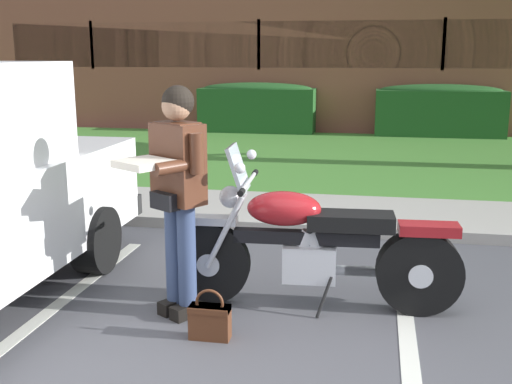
{
  "coord_description": "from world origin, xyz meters",
  "views": [
    {
      "loc": [
        0.2,
        -3.36,
        1.92
      ],
      "look_at": [
        -0.67,
        1.33,
        0.85
      ],
      "focal_mm": 43.38,
      "sensor_mm": 36.0,
      "label": 1
    }
  ],
  "objects": [
    {
      "name": "ground_plane",
      "position": [
        0.0,
        0.0,
        0.0
      ],
      "size": [
        140.0,
        140.0,
        0.0
      ],
      "primitive_type": "plane",
      "color": "#4C4C51"
    },
    {
      "name": "curb_strip",
      "position": [
        0.0,
        3.13,
        0.06
      ],
      "size": [
        60.0,
        0.2,
        0.12
      ],
      "primitive_type": "cube",
      "color": "#ADA89E",
      "rests_on": "ground"
    },
    {
      "name": "concrete_walk",
      "position": [
        0.0,
        3.98,
        0.04
      ],
      "size": [
        60.0,
        1.5,
        0.08
      ],
      "primitive_type": "cube",
      "color": "#ADA89E",
      "rests_on": "ground"
    },
    {
      "name": "grass_lawn",
      "position": [
        0.0,
        8.1,
        0.03
      ],
      "size": [
        60.0,
        6.74,
        0.06
      ],
      "primitive_type": "cube",
      "color": "#478433",
      "rests_on": "ground"
    },
    {
      "name": "stall_stripe_0",
      "position": [
        -2.16,
        0.2,
        0.0
      ],
      "size": [
        0.16,
        4.4,
        0.01
      ],
      "primitive_type": "cube",
      "rotation": [
        0.0,
        0.0,
        -0.01
      ],
      "color": "silver",
      "rests_on": "ground"
    },
    {
      "name": "stall_stripe_1",
      "position": [
        0.5,
        0.2,
        0.0
      ],
      "size": [
        0.16,
        4.4,
        0.01
      ],
      "primitive_type": "cube",
      "rotation": [
        0.0,
        0.0,
        -0.01
      ],
      "color": "silver",
      "rests_on": "ground"
    },
    {
      "name": "motorcycle",
      "position": [
        -0.12,
        1.14,
        0.49
      ],
      "size": [
        2.24,
        0.82,
        1.26
      ],
      "color": "black",
      "rests_on": "ground"
    },
    {
      "name": "rider_person",
      "position": [
        -1.16,
        0.8,
        1.01
      ],
      "size": [
        0.6,
        0.67,
        1.7
      ],
      "color": "black",
      "rests_on": "ground"
    },
    {
      "name": "handbag",
      "position": [
        -0.83,
        0.46,
        0.14
      ],
      "size": [
        0.28,
        0.13,
        0.36
      ],
      "color": "#562D19",
      "rests_on": "ground"
    },
    {
      "name": "hedge_left",
      "position": [
        -2.52,
        11.45,
        0.65
      ],
      "size": [
        2.78,
        0.9,
        1.24
      ],
      "color": "#235623",
      "rests_on": "ground"
    },
    {
      "name": "hedge_center_left",
      "position": [
        1.74,
        11.45,
        0.65
      ],
      "size": [
        2.89,
        0.9,
        1.24
      ],
      "color": "#235623",
      "rests_on": "ground"
    },
    {
      "name": "brick_building",
      "position": [
        1.79,
        16.96,
        2.04
      ],
      "size": [
        25.84,
        10.35,
        4.07
      ],
      "color": "#93513D",
      "rests_on": "ground"
    }
  ]
}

